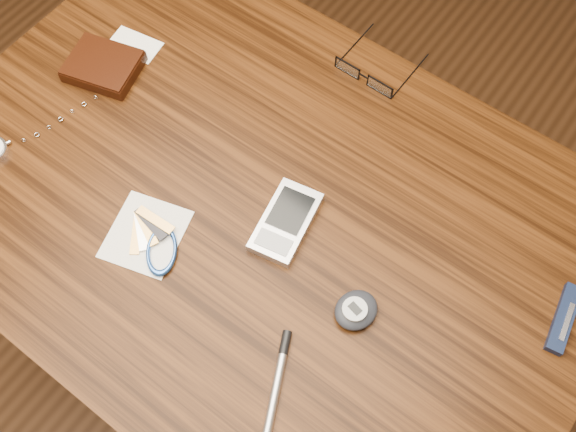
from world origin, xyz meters
name	(u,v)px	position (x,y,z in m)	size (l,w,h in m)	color
ground	(270,342)	(0.00, 0.00, 0.00)	(3.80, 3.80, 0.00)	#472814
desk	(259,232)	(0.00, 0.00, 0.65)	(1.00, 0.70, 0.75)	#381B08
wallet_and_card	(104,65)	(-0.34, 0.05, 0.76)	(0.13, 0.16, 0.02)	black
eyeglasses	(366,75)	(0.00, 0.28, 0.76)	(0.11, 0.11, 0.02)	black
pda_phone	(286,222)	(0.06, 0.00, 0.76)	(0.09, 0.13, 0.02)	#BCBCC1
pedometer	(356,310)	(0.21, -0.05, 0.76)	(0.06, 0.07, 0.02)	black
notepad_keys	(154,241)	(-0.08, -0.13, 0.75)	(0.14, 0.13, 0.01)	white
pocket_knife	(564,319)	(0.43, 0.10, 0.76)	(0.04, 0.10, 0.01)	#0E1B33
silver_pen	(278,378)	(0.18, -0.18, 0.76)	(0.07, 0.14, 0.01)	#ACACB0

